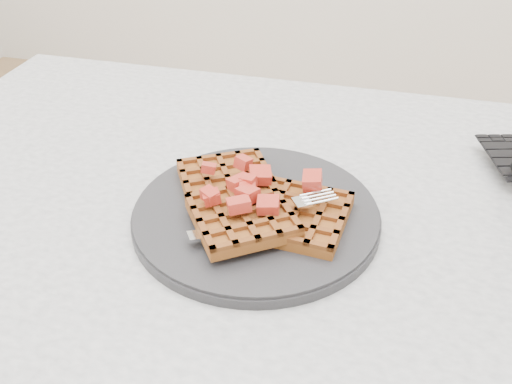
% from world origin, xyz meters
% --- Properties ---
extents(table, '(1.20, 0.80, 0.75)m').
position_xyz_m(table, '(0.00, 0.00, 0.64)').
color(table, silver).
rests_on(table, ground).
extents(plate, '(0.29, 0.29, 0.02)m').
position_xyz_m(plate, '(-0.06, -0.00, 0.76)').
color(plate, '#232326').
rests_on(plate, table).
extents(waffles, '(0.23, 0.22, 0.03)m').
position_xyz_m(waffles, '(-0.06, -0.01, 0.78)').
color(waffles, brown).
rests_on(waffles, plate).
extents(strawberry_pile, '(0.15, 0.15, 0.02)m').
position_xyz_m(strawberry_pile, '(-0.06, -0.00, 0.80)').
color(strawberry_pile, maroon).
rests_on(strawberry_pile, waffles).
extents(fork, '(0.16, 0.12, 0.02)m').
position_xyz_m(fork, '(-0.03, -0.03, 0.77)').
color(fork, silver).
rests_on(fork, plate).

